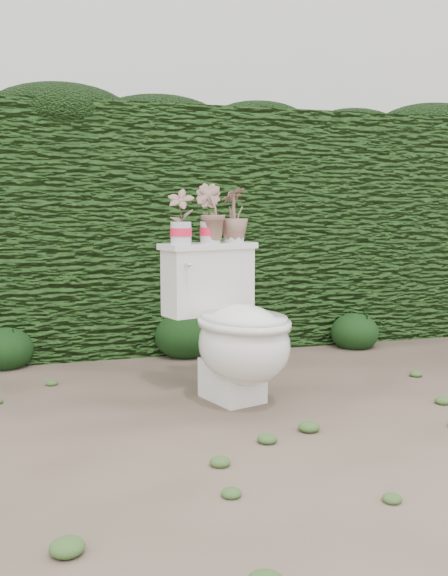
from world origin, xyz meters
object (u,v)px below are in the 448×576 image
object	(u,v)px
potted_plant_center	(210,214)
potted_plant_right	(234,216)
toilet	(234,330)
potted_plant_left	(181,218)

from	to	relation	value
potted_plant_center	potted_plant_right	xyz separation A→B (m)	(0.14, 0.04, -0.01)
toilet	potted_plant_center	size ratio (longest dim) A/B	2.67
potted_plant_left	potted_plant_right	distance (m)	0.32
toilet	potted_plant_right	distance (m)	0.63
potted_plant_center	potted_plant_right	world-z (taller)	potted_plant_center
toilet	potted_plant_right	size ratio (longest dim) A/B	2.89
toilet	potted_plant_center	world-z (taller)	potted_plant_center
potted_plant_center	potted_plant_right	distance (m)	0.15
potted_plant_right	potted_plant_left	bearing A→B (deg)	-23.35
potted_plant_left	potted_plant_right	world-z (taller)	potted_plant_right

